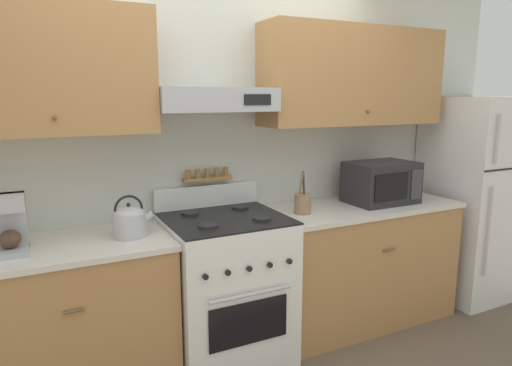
{
  "coord_description": "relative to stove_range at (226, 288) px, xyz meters",
  "views": [
    {
      "loc": [
        -1.06,
        -2.26,
        1.7
      ],
      "look_at": [
        0.2,
        0.27,
        1.16
      ],
      "focal_mm": 32.0,
      "sensor_mm": 36.0,
      "label": 1
    }
  ],
  "objects": [
    {
      "name": "wall_back",
      "position": [
        0.08,
        0.31,
        1.0
      ],
      "size": [
        5.2,
        0.46,
        2.55
      ],
      "color": "silver",
      "rests_on": "ground_plane"
    },
    {
      "name": "counter_left",
      "position": [
        -0.93,
        0.03,
        -0.03
      ],
      "size": [
        1.12,
        0.65,
        0.91
      ],
      "color": "#AD7A47",
      "rests_on": "ground_plane"
    },
    {
      "name": "counter_right",
      "position": [
        1.1,
        0.03,
        -0.03
      ],
      "size": [
        1.47,
        0.65,
        0.91
      ],
      "color": "#AD7A47",
      "rests_on": "ground_plane"
    },
    {
      "name": "stove_range",
      "position": [
        0.0,
        0.0,
        0.0
      ],
      "size": [
        0.73,
        0.71,
        1.1
      ],
      "color": "white",
      "rests_on": "ground_plane"
    },
    {
      "name": "refrigerator",
      "position": [
        2.29,
        -0.01,
        0.36
      ],
      "size": [
        0.74,
        0.7,
        1.69
      ],
      "color": "white",
      "rests_on": "ground_plane"
    },
    {
      "name": "tea_kettle",
      "position": [
        -0.58,
        0.01,
        0.52
      ],
      "size": [
        0.24,
        0.19,
        0.24
      ],
      "color": "#B7B7BC",
      "rests_on": "counter_left"
    },
    {
      "name": "coffee_maker",
      "position": [
        -1.19,
        0.04,
        0.58
      ],
      "size": [
        0.17,
        0.24,
        0.3
      ],
      "color": "#ADAFB5",
      "rests_on": "counter_left"
    },
    {
      "name": "microwave",
      "position": [
        1.28,
        0.02,
        0.58
      ],
      "size": [
        0.5,
        0.36,
        0.31
      ],
      "color": "#232326",
      "rests_on": "counter_right"
    },
    {
      "name": "utensil_crock",
      "position": [
        0.58,
        0.01,
        0.5
      ],
      "size": [
        0.12,
        0.12,
        0.29
      ],
      "color": "#8E7051",
      "rests_on": "counter_right"
    }
  ]
}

